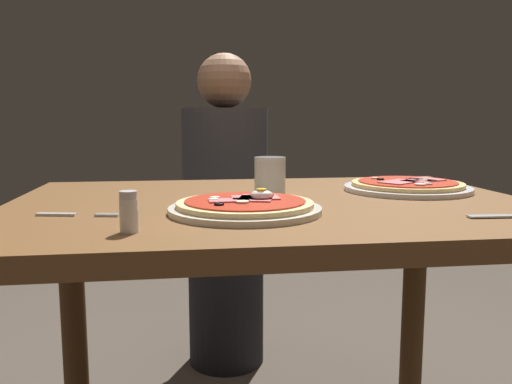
{
  "coord_description": "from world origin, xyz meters",
  "views": [
    {
      "loc": [
        -0.2,
        -1.12,
        0.94
      ],
      "look_at": [
        -0.05,
        -0.07,
        0.79
      ],
      "focal_mm": 36.38,
      "sensor_mm": 36.0,
      "label": 1
    }
  ],
  "objects_px": {
    "water_glass_near": "(270,178)",
    "pizza_across_left": "(407,186)",
    "salt_shaker": "(129,212)",
    "diner_person": "(226,220)",
    "dining_table": "(272,254)",
    "fork": "(71,215)",
    "pizza_foreground": "(245,207)"
  },
  "relations": [
    {
      "from": "pizza_across_left",
      "to": "diner_person",
      "type": "height_order",
      "value": "diner_person"
    },
    {
      "from": "salt_shaker",
      "to": "fork",
      "type": "bearing_deg",
      "value": 127.12
    },
    {
      "from": "fork",
      "to": "salt_shaker",
      "type": "bearing_deg",
      "value": -52.88
    },
    {
      "from": "pizza_across_left",
      "to": "pizza_foreground",
      "type": "bearing_deg",
      "value": -150.6
    },
    {
      "from": "water_glass_near",
      "to": "pizza_across_left",
      "type": "bearing_deg",
      "value": 4.09
    },
    {
      "from": "dining_table",
      "to": "pizza_across_left",
      "type": "height_order",
      "value": "pizza_across_left"
    },
    {
      "from": "water_glass_near",
      "to": "fork",
      "type": "relative_size",
      "value": 0.58
    },
    {
      "from": "salt_shaker",
      "to": "pizza_across_left",
      "type": "bearing_deg",
      "value": 31.49
    },
    {
      "from": "pizza_across_left",
      "to": "water_glass_near",
      "type": "xyz_separation_m",
      "value": [
        -0.36,
        -0.03,
        0.03
      ]
    },
    {
      "from": "water_glass_near",
      "to": "dining_table",
      "type": "bearing_deg",
      "value": -95.43
    },
    {
      "from": "pizza_across_left",
      "to": "dining_table",
      "type": "bearing_deg",
      "value": -163.88
    },
    {
      "from": "pizza_across_left",
      "to": "water_glass_near",
      "type": "relative_size",
      "value": 3.47
    },
    {
      "from": "pizza_foreground",
      "to": "fork",
      "type": "relative_size",
      "value": 1.88
    },
    {
      "from": "pizza_foreground",
      "to": "salt_shaker",
      "type": "relative_size",
      "value": 4.43
    },
    {
      "from": "diner_person",
      "to": "pizza_foreground",
      "type": "bearing_deg",
      "value": 87.59
    },
    {
      "from": "dining_table",
      "to": "salt_shaker",
      "type": "relative_size",
      "value": 17.19
    },
    {
      "from": "salt_shaker",
      "to": "water_glass_near",
      "type": "bearing_deg",
      "value": 51.88
    },
    {
      "from": "salt_shaker",
      "to": "diner_person",
      "type": "distance_m",
      "value": 1.15
    },
    {
      "from": "fork",
      "to": "salt_shaker",
      "type": "xyz_separation_m",
      "value": [
        0.12,
        -0.16,
        0.03
      ]
    },
    {
      "from": "pizza_across_left",
      "to": "fork",
      "type": "xyz_separation_m",
      "value": [
        -0.77,
        -0.24,
        -0.01
      ]
    },
    {
      "from": "water_glass_near",
      "to": "diner_person",
      "type": "xyz_separation_m",
      "value": [
        -0.05,
        0.73,
        -0.24
      ]
    },
    {
      "from": "dining_table",
      "to": "salt_shaker",
      "type": "height_order",
      "value": "salt_shaker"
    },
    {
      "from": "pizza_foreground",
      "to": "pizza_across_left",
      "type": "height_order",
      "value": "pizza_foreground"
    },
    {
      "from": "pizza_across_left",
      "to": "salt_shaker",
      "type": "height_order",
      "value": "salt_shaker"
    },
    {
      "from": "diner_person",
      "to": "water_glass_near",
      "type": "bearing_deg",
      "value": 93.66
    },
    {
      "from": "dining_table",
      "to": "water_glass_near",
      "type": "height_order",
      "value": "water_glass_near"
    },
    {
      "from": "pizza_across_left",
      "to": "fork",
      "type": "distance_m",
      "value": 0.81
    },
    {
      "from": "water_glass_near",
      "to": "fork",
      "type": "height_order",
      "value": "water_glass_near"
    },
    {
      "from": "pizza_across_left",
      "to": "fork",
      "type": "relative_size",
      "value": 2.0
    },
    {
      "from": "pizza_foreground",
      "to": "fork",
      "type": "xyz_separation_m",
      "value": [
        -0.33,
        0.01,
        -0.01
      ]
    },
    {
      "from": "water_glass_near",
      "to": "diner_person",
      "type": "bearing_deg",
      "value": 93.66
    },
    {
      "from": "water_glass_near",
      "to": "salt_shaker",
      "type": "bearing_deg",
      "value": -128.12
    }
  ]
}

